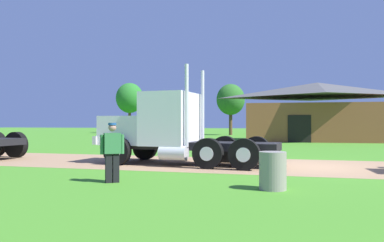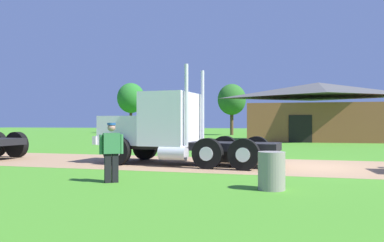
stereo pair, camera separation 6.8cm
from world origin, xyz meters
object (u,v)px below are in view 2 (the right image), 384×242
object	(u,v)px
steel_barrel	(272,171)
truck_foreground_white	(167,130)
shed_building	(318,112)
visitor_standing_near	(111,150)

from	to	relation	value
steel_barrel	truck_foreground_white	bearing A→B (deg)	131.57
steel_barrel	shed_building	xyz separation A→B (m)	(2.29, 26.62, 2.06)
visitor_standing_near	shed_building	bearing A→B (deg)	76.45
truck_foreground_white	steel_barrel	xyz separation A→B (m)	(4.29, -4.84, -0.84)
truck_foreground_white	steel_barrel	world-z (taller)	truck_foreground_white
truck_foreground_white	steel_barrel	distance (m)	6.52
shed_building	truck_foreground_white	bearing A→B (deg)	-106.81
visitor_standing_near	steel_barrel	distance (m)	4.15
steel_barrel	shed_building	size ratio (longest dim) A/B	0.07
truck_foreground_white	shed_building	xyz separation A→B (m)	(6.58, 21.78, 1.21)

